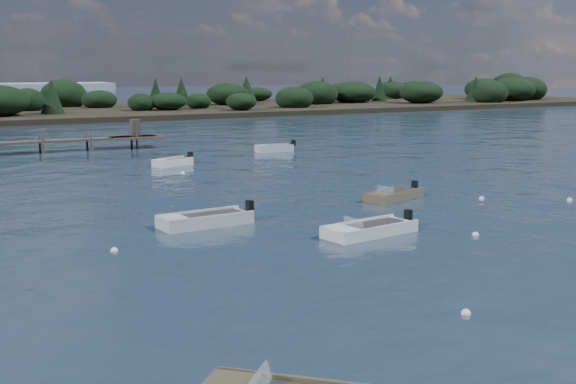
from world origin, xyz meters
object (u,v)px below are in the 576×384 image
tender_far_white (173,164)px  dinghy_mid_white_b (394,197)px  dinghy_mid_grey (205,222)px  tender_far_grey_b (274,150)px  dinghy_mid_white_a (369,231)px

tender_far_white → dinghy_mid_white_b: (6.36, -19.90, -0.03)m
dinghy_mid_grey → tender_far_white: bearing=74.2°
tender_far_grey_b → dinghy_mid_white_a: (-11.54, -31.31, -0.03)m
dinghy_mid_white_a → dinghy_mid_grey: (-5.86, 5.50, 0.02)m
tender_far_grey_b → dinghy_mid_grey: tender_far_grey_b is taller
dinghy_mid_white_a → tender_far_white: 26.66m
dinghy_mid_white_b → tender_far_white: bearing=107.7°
tender_far_grey_b → dinghy_mid_grey: (-17.40, -25.81, -0.01)m
dinghy_mid_white_b → tender_far_grey_b: bearing=78.4°
dinghy_mid_white_a → dinghy_mid_grey: 8.03m
dinghy_mid_white_a → dinghy_mid_grey: bearing=136.8°
tender_far_grey_b → dinghy_mid_grey: bearing=-124.0°
tender_far_grey_b → dinghy_mid_white_b: (-5.04, -24.55, -0.04)m
tender_far_white → dinghy_mid_white_b: bearing=-72.3°
dinghy_mid_white_a → dinghy_mid_white_b: bearing=46.1°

